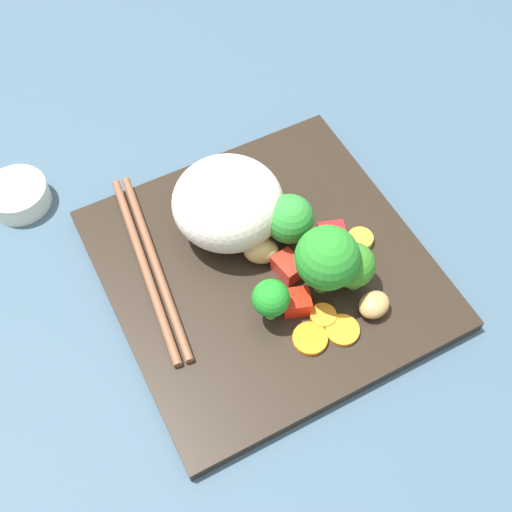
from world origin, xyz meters
The scene contains 19 objects.
ground_plane centered at (0.00, 0.00, -1.00)cm, with size 110.00×110.00×2.00cm, color #395266.
square_plate centered at (0.00, 0.00, 0.68)cm, with size 28.38×28.38×1.36cm, color black.
rice_mound centered at (-0.83, 5.37, 5.27)cm, with size 9.77×10.24×7.82cm, color white.
broccoli_floret_0 centered at (3.19, -4.62, 6.19)cm, with size 5.62×5.62×7.75cm.
broccoli_floret_1 centered at (3.08, 1.07, 5.11)cm, with size 4.51×4.51×6.18cm.
broccoli_floret_2 centered at (5.54, -5.43, 4.19)cm, with size 4.10×4.10×5.07cm.
broccoli_floret_3 centered at (-2.38, -4.68, 4.40)cm, with size 3.29×3.29×4.85cm.
carrot_slice_0 centered at (-0.69, -8.46, 1.61)cm, with size 3.06×3.06×0.49cm, color orange.
carrot_slice_1 centered at (1.50, -7.23, 1.65)cm, with size 2.34×2.34×0.57cm, color orange.
carrot_slice_2 centered at (6.06, -3.43, 1.59)cm, with size 2.18×2.18×0.45cm, color orange.
carrot_slice_3 centered at (2.19, -9.21, 1.58)cm, with size 2.97×2.97×0.44cm, color orange.
carrot_slice_4 centered at (9.01, -2.33, 1.72)cm, with size 2.43×2.43×0.71cm, color orange.
pepper_chunk_0 centered at (1.34, -1.70, 2.28)cm, with size 2.66×2.04×1.83cm, color red.
pepper_chunk_1 centered at (0.22, -5.15, 2.28)cm, with size 2.43×2.10×1.83cm, color red.
pepper_chunk_2 centered at (6.56, -0.97, 2.42)cm, with size 2.45×1.96×2.12cm, color red.
chicken_piece_0 centered at (5.69, -8.88, 2.34)cm, with size 2.94×2.43×1.95cm, color tan.
chicken_piece_1 centered at (-0.20, 0.85, 2.63)cm, with size 3.26×2.39×2.54cm, color tan.
chopstick_pair centered at (-9.28, 5.31, 1.76)cm, with size 5.35×20.88×0.80cm.
sauce_cup centered at (-16.95, 19.75, 1.17)cm, with size 6.12×6.12×2.34cm, color silver.
Camera 1 is at (-16.72, -26.24, 52.08)cm, focal length 45.08 mm.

